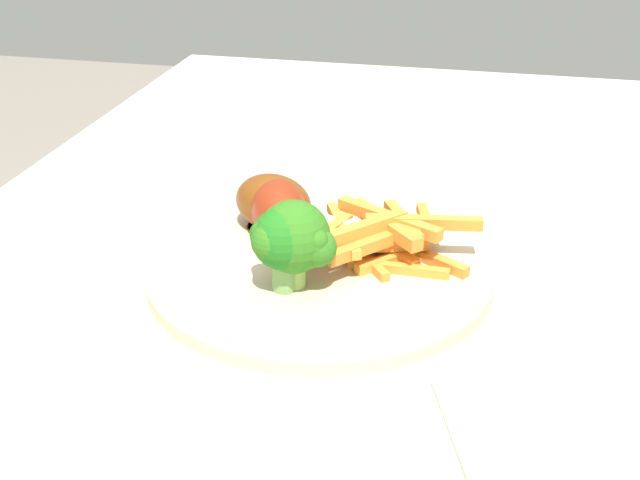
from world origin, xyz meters
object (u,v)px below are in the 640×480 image
(dinner_plate, at_px, (320,268))
(broccoli_floret_middle, at_px, (284,237))
(chicken_drumstick_extra, at_px, (280,213))
(chicken_drumstick_near, at_px, (278,204))
(chicken_drumstick_far, at_px, (272,208))
(dining_table, at_px, (362,335))
(broccoli_floret_front, at_px, (293,240))
(fork, at_px, (278,126))
(carrot_fries_pile, at_px, (383,236))

(dinner_plate, xyz_separation_m, broccoli_floret_middle, (-0.04, 0.02, 0.05))
(chicken_drumstick_extra, bearing_deg, chicken_drumstick_near, 20.77)
(dinner_plate, height_order, chicken_drumstick_far, chicken_drumstick_far)
(broccoli_floret_middle, distance_m, chicken_drumstick_extra, 0.08)
(dining_table, bearing_deg, broccoli_floret_middle, 160.40)
(broccoli_floret_front, relative_size, chicken_drumstick_near, 0.54)
(chicken_drumstick_extra, bearing_deg, fork, 15.64)
(chicken_drumstick_far, bearing_deg, chicken_drumstick_near, -68.99)
(broccoli_floret_front, relative_size, chicken_drumstick_far, 0.55)
(fork, bearing_deg, chicken_drumstick_extra, 174.90)
(broccoli_floret_front, height_order, broccoli_floret_middle, broccoli_floret_front)
(dining_table, distance_m, chicken_drumstick_near, 0.16)
(dinner_plate, relative_size, broccoli_floret_front, 4.02)
(broccoli_floret_front, bearing_deg, dining_table, -16.38)
(dinner_plate, xyz_separation_m, broccoli_floret_front, (-0.04, 0.01, 0.05))
(dining_table, xyz_separation_m, carrot_fries_pile, (-0.06, -0.02, 0.14))
(dinner_plate, bearing_deg, dining_table, -18.15)
(broccoli_floret_front, bearing_deg, chicken_drumstick_far, 24.77)
(dining_table, distance_m, chicken_drumstick_extra, 0.16)
(broccoli_floret_middle, distance_m, fork, 0.41)
(dining_table, distance_m, dinner_plate, 0.13)
(broccoli_floret_front, height_order, fork, broccoli_floret_front)
(dining_table, bearing_deg, chicken_drumstick_far, 107.63)
(carrot_fries_pile, relative_size, chicken_drumstick_extra, 1.14)
(carrot_fries_pile, xyz_separation_m, fork, (0.32, 0.18, -0.03))
(broccoli_floret_middle, bearing_deg, fork, 16.02)
(chicken_drumstick_extra, bearing_deg, carrot_fries_pile, -99.60)
(chicken_drumstick_far, distance_m, fork, 0.31)
(fork, bearing_deg, chicken_drumstick_near, 174.60)
(broccoli_floret_middle, xyz_separation_m, chicken_drumstick_far, (0.09, 0.04, -0.02))
(chicken_drumstick_extra, relative_size, fork, 0.65)
(dining_table, bearing_deg, chicken_drumstick_near, 107.41)
(chicken_drumstick_far, bearing_deg, dinner_plate, -132.38)
(chicken_drumstick_near, xyz_separation_m, chicken_drumstick_far, (-0.00, 0.00, -0.00))
(carrot_fries_pile, relative_size, chicken_drumstick_far, 1.09)
(dinner_plate, height_order, carrot_fries_pile, carrot_fries_pile)
(broccoli_floret_middle, xyz_separation_m, chicken_drumstick_near, (0.10, 0.03, -0.02))
(carrot_fries_pile, bearing_deg, broccoli_floret_middle, 133.54)
(chicken_drumstick_near, relative_size, chicken_drumstick_extra, 1.07)
(carrot_fries_pile, bearing_deg, fork, 28.68)
(broccoli_floret_middle, bearing_deg, chicken_drumstick_extra, 17.53)
(dining_table, relative_size, fork, 6.09)
(dinner_plate, distance_m, chicken_drumstick_extra, 0.06)
(chicken_drumstick_far, height_order, fork, chicken_drumstick_far)
(chicken_drumstick_near, bearing_deg, chicken_drumstick_extra, -159.23)
(broccoli_floret_front, xyz_separation_m, chicken_drumstick_extra, (0.08, 0.03, -0.02))
(broccoli_floret_front, xyz_separation_m, carrot_fries_pile, (0.06, -0.06, -0.02))
(broccoli_floret_front, distance_m, broccoli_floret_middle, 0.01)
(dining_table, distance_m, fork, 0.33)
(chicken_drumstick_far, bearing_deg, carrot_fries_pile, -106.61)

